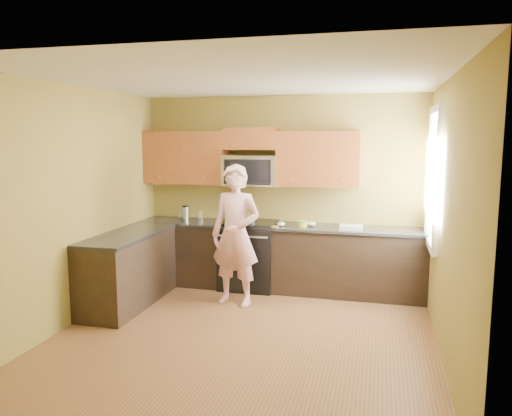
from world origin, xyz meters
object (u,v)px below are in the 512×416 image
(stove, at_px, (249,255))
(frying_pan, at_px, (247,225))
(woman, at_px, (236,235))
(travel_mug, at_px, (186,218))
(butter_tub, at_px, (303,226))
(microwave, at_px, (251,185))

(stove, xyz_separation_m, frying_pan, (0.05, -0.26, 0.47))
(woman, distance_m, travel_mug, 1.38)
(frying_pan, relative_size, butter_tub, 3.35)
(frying_pan, bearing_deg, microwave, 91.28)
(woman, bearing_deg, butter_tub, 51.76)
(butter_tub, bearing_deg, frying_pan, -162.82)
(microwave, xyz_separation_m, woman, (0.02, -0.83, -0.56))
(stove, relative_size, woman, 0.53)
(stove, height_order, travel_mug, travel_mug)
(microwave, distance_m, butter_tub, 0.95)
(frying_pan, height_order, travel_mug, travel_mug)
(microwave, bearing_deg, woman, -88.76)
(stove, height_order, woman, woman)
(butter_tub, bearing_deg, stove, 177.57)
(butter_tub, distance_m, travel_mug, 1.81)
(frying_pan, bearing_deg, travel_mug, 151.66)
(frying_pan, bearing_deg, stove, 94.69)
(woman, xyz_separation_m, travel_mug, (-1.04, 0.90, 0.03))
(frying_pan, bearing_deg, woman, -99.53)
(microwave, bearing_deg, butter_tub, -11.61)
(woman, xyz_separation_m, butter_tub, (0.75, 0.67, 0.03))
(frying_pan, distance_m, butter_tub, 0.75)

